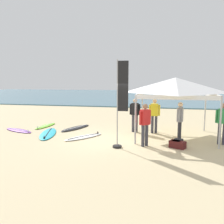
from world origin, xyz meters
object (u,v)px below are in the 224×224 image
object	(u,v)px
person_grey	(180,119)
person_green	(222,121)
surfboard_lime	(45,126)
surfboard_purple	(19,130)
person_black	(135,113)
gear_bag_by_pole	(177,143)
person_yellow	(154,114)
surfboard_white	(84,137)
banner_flag	(120,108)
surfboard_cyan	(48,134)
canopy_tent	(175,85)
person_red	(145,122)
surfboard_black	(76,128)
gear_bag_near_tent	(177,145)

from	to	relation	value
person_grey	person_green	size ratio (longest dim) A/B	1.00
surfboard_lime	surfboard_purple	xyz separation A→B (m)	(-0.77, -1.39, -0.00)
person_black	gear_bag_by_pole	bearing A→B (deg)	-49.68
person_grey	person_yellow	size ratio (longest dim) A/B	1.00
surfboard_white	person_yellow	xyz separation A→B (m)	(3.13, 1.59, 0.95)
banner_flag	surfboard_white	bearing A→B (deg)	147.16
surfboard_cyan	surfboard_purple	size ratio (longest dim) A/B	1.34
canopy_tent	surfboard_white	bearing A→B (deg)	-165.43
person_red	gear_bag_by_pole	bearing A→B (deg)	9.04
surfboard_lime	person_grey	bearing A→B (deg)	-14.22
surfboard_purple	surfboard_lime	bearing A→B (deg)	60.82
canopy_tent	surfboard_purple	world-z (taller)	canopy_tent
person_black	gear_bag_by_pole	world-z (taller)	person_black
surfboard_cyan	gear_bag_by_pole	xyz separation A→B (m)	(6.05, -0.88, 0.10)
person_grey	banner_flag	distance (m)	2.78
surfboard_white	person_grey	size ratio (longest dim) A/B	1.16
surfboard_black	surfboard_purple	size ratio (longest dim) A/B	1.13
canopy_tent	surfboard_cyan	size ratio (longest dim) A/B	1.26
person_green	banner_flag	size ratio (longest dim) A/B	0.50
surfboard_cyan	surfboard_white	size ratio (longest dim) A/B	1.35
surfboard_white	person_grey	world-z (taller)	person_grey
person_red	gear_bag_near_tent	world-z (taller)	person_red
gear_bag_by_pole	person_grey	bearing A→B (deg)	80.42
person_yellow	canopy_tent	bearing A→B (deg)	-30.10
banner_flag	surfboard_cyan	bearing A→B (deg)	158.82
gear_bag_near_tent	person_red	bearing A→B (deg)	-179.61
surfboard_lime	surfboard_black	xyz separation A→B (m)	(1.90, -0.19, -0.00)
person_grey	surfboard_lime	bearing A→B (deg)	165.78
person_yellow	gear_bag_near_tent	distance (m)	2.73
surfboard_cyan	gear_bag_by_pole	bearing A→B (deg)	-8.25
gear_bag_near_tent	canopy_tent	bearing A→B (deg)	91.89
surfboard_lime	person_black	size ratio (longest dim) A/B	1.14
surfboard_lime	surfboard_cyan	distance (m)	2.04
person_yellow	gear_bag_by_pole	distance (m)	2.56
surfboard_white	person_red	distance (m)	3.11
surfboard_black	gear_bag_by_pole	bearing A→B (deg)	-24.92
surfboard_lime	person_black	bearing A→B (deg)	-3.41
surfboard_white	person_yellow	size ratio (longest dim) A/B	1.16
person_yellow	gear_bag_by_pole	bearing A→B (deg)	-66.01
canopy_tent	surfboard_white	size ratio (longest dim) A/B	1.69
surfboard_cyan	person_grey	size ratio (longest dim) A/B	1.56
surfboard_purple	gear_bag_by_pole	size ratio (longest dim) A/B	3.34
person_red	canopy_tent	bearing A→B (deg)	57.15
person_green	person_yellow	world-z (taller)	same
canopy_tent	person_yellow	xyz separation A→B (m)	(-0.92, 0.54, -1.40)
surfboard_cyan	person_grey	xyz separation A→B (m)	(6.18, -0.10, 0.95)
surfboard_purple	surfboard_white	bearing A→B (deg)	-9.13
person_grey	banner_flag	world-z (taller)	banner_flag
surfboard_lime	person_yellow	world-z (taller)	person_yellow
surfboard_lime	surfboard_cyan	bearing A→B (deg)	-58.51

